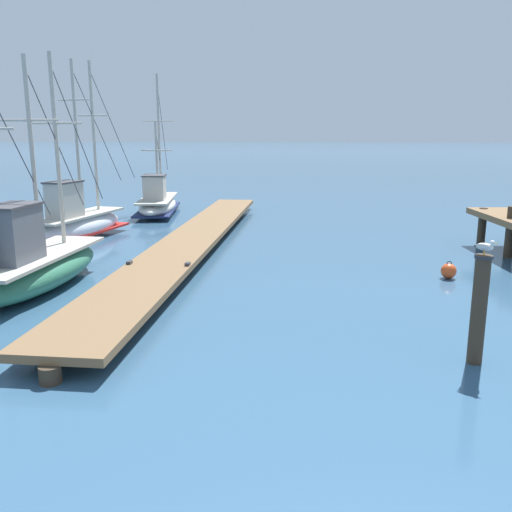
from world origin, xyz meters
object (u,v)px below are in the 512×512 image
mooring_piling (479,308)px  perched_seagull (484,246)px  fishing_boat_1 (34,264)px  mooring_buoy (449,271)px  fishing_boat_2 (77,222)px  fishing_boat_0 (157,202)px

mooring_piling → perched_seagull: (-0.00, 0.00, 1.07)m
fishing_boat_1 → mooring_buoy: (10.71, 2.03, -0.49)m
fishing_boat_1 → fishing_boat_2: (-1.53, 6.51, -0.00)m
fishing_boat_1 → fishing_boat_2: size_ratio=1.03×
perched_seagull → fishing_boat_2: bearing=137.8°
fishing_boat_1 → fishing_boat_0: bearing=91.1°
fishing_boat_1 → mooring_buoy: 10.91m
fishing_boat_0 → mooring_piling: size_ratio=3.81×
mooring_piling → mooring_buoy: size_ratio=3.91×
fishing_boat_1 → mooring_piling: 10.35m
mooring_buoy → fishing_boat_0: bearing=134.6°
fishing_boat_0 → fishing_boat_1: (0.24, -13.14, 0.11)m
fishing_boat_0 → mooring_buoy: 15.60m
mooring_piling → perched_seagull: perched_seagull is taller
mooring_piling → perched_seagull: size_ratio=5.77×
fishing_boat_0 → mooring_buoy: fishing_boat_0 is taller
fishing_boat_1 → fishing_boat_2: fishing_boat_2 is taller
perched_seagull → mooring_buoy: (1.04, 5.69, -1.86)m
mooring_buoy → fishing_boat_2: bearing=159.9°
fishing_boat_2 → mooring_buoy: 13.04m
perched_seagull → mooring_buoy: 6.08m
fishing_boat_1 → mooring_piling: size_ratio=3.59×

